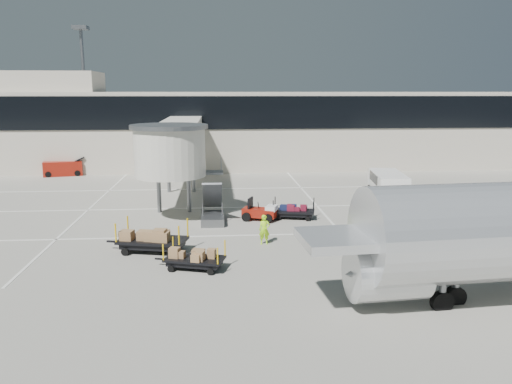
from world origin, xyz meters
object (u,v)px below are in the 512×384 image
baggage_tug (261,212)px  ground_worker (264,230)px  suitcase_cart (295,212)px  minivan (388,183)px  box_cart_near (194,259)px  box_cart_far (154,240)px  belt_loader (64,168)px

baggage_tug → ground_worker: size_ratio=1.48×
suitcase_cart → minivan: (7.98, 5.54, 0.75)m
suitcase_cart → minivan: size_ratio=0.60×
box_cart_near → minivan: bearing=62.5°
suitcase_cart → ground_worker: size_ratio=2.07×
suitcase_cart → box_cart_far: bearing=-130.0°
baggage_tug → box_cart_far: 8.45m
box_cart_far → belt_loader: belt_loader is taller
box_cart_near → belt_loader: (-13.81, 27.29, 0.20)m
baggage_tug → suitcase_cart: (2.23, 0.23, -0.06)m
box_cart_far → minivan: (16.13, 11.79, 0.58)m
minivan → suitcase_cart: bearing=-137.7°
box_cart_near → minivan: (14.00, 14.44, 0.70)m
box_cart_near → ground_worker: ground_worker is taller
suitcase_cart → ground_worker: ground_worker is taller
baggage_tug → minivan: size_ratio=0.43×
minivan → belt_loader: (-27.81, 12.85, -0.49)m
suitcase_cart → belt_loader: size_ratio=0.82×
baggage_tug → belt_loader: 25.63m
baggage_tug → belt_loader: (-17.61, 18.62, 0.19)m
minivan → belt_loader: minivan is taller
box_cart_far → ground_worker: (5.69, 0.92, 0.19)m
box_cart_near → ground_worker: (3.56, 3.56, 0.30)m
box_cart_near → minivan: 20.13m
box_cart_near → box_cart_far: box_cart_far is taller
suitcase_cart → box_cart_far: box_cart_far is taller
box_cart_near → box_cart_far: 3.39m
baggage_tug → minivan: (10.20, 5.77, 0.69)m
box_cart_far → ground_worker: box_cart_far is taller
ground_worker → belt_loader: (-17.37, 23.73, -0.10)m
belt_loader → minivan: bearing=-37.2°
belt_loader → suitcase_cart: bearing=-55.3°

